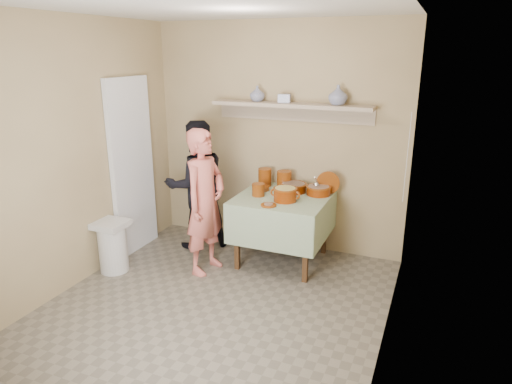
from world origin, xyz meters
The scene contains 22 objects.
ground centered at (0.00, 0.00, 0.00)m, with size 3.50×3.50×0.00m, color #6B6254.
tile_panel centered at (-1.46, 0.95, 1.00)m, with size 0.06×0.70×2.00m, color silver.
plate_stack_a centered at (-0.08, 1.58, 0.86)m, with size 0.15×0.15×0.21m, color #682D0D.
plate_stack_b centered at (0.16, 1.58, 0.86)m, with size 0.17×0.17×0.20m, color #682D0D.
bowl_stack centered at (-0.01, 1.19, 0.83)m, with size 0.14×0.14×0.14m, color #682D0D.
empty_bowl centered at (-0.05, 1.40, 0.79)m, with size 0.17×0.17×0.05m, color #682D0D.
propped_lid centered at (0.67, 1.57, 0.88)m, with size 0.26×0.26×0.02m, color #682D0D.
vase_right centered at (0.71, 1.63, 1.82)m, with size 0.20×0.20×0.21m, color navy.
vase_left centered at (-0.20, 1.64, 1.81)m, with size 0.17×0.17×0.17m, color navy.
ceramic_box centered at (0.12, 1.62, 1.77)m, with size 0.13×0.09×0.09m, color navy.
person_cook centered at (-0.43, 0.77, 0.77)m, with size 0.56×0.37×1.53m, color #CF6459.
person_helper centered at (-0.83, 1.29, 0.76)m, with size 0.74×0.58×1.52m, color black.
room_shell centered at (0.00, 0.00, 1.61)m, with size 3.04×3.54×2.62m.
serving_table centered at (0.25, 1.28, 0.64)m, with size 0.97×0.97×0.76m.
cazuela_meat_a centered at (0.30, 1.48, 0.82)m, with size 0.30×0.30×0.10m.
cazuela_meat_b centered at (0.59, 1.48, 0.82)m, with size 0.28×0.28×0.10m.
ladle centered at (0.56, 1.48, 0.87)m, with size 0.08×0.26×0.19m.
cazuela_rice centered at (0.32, 1.14, 0.85)m, with size 0.33×0.25×0.14m.
front_plate centered at (0.22, 0.92, 0.77)m, with size 0.16×0.16×0.03m.
wall_shelf centered at (0.20, 1.65, 1.67)m, with size 1.80×0.25×0.21m.
trash_bin centered at (-1.34, 0.36, 0.28)m, with size 0.32×0.32×0.56m.
electrical_cord centered at (1.47, 1.48, 1.25)m, with size 0.01×0.05×0.90m.
Camera 1 is at (1.77, -3.17, 2.27)m, focal length 32.00 mm.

